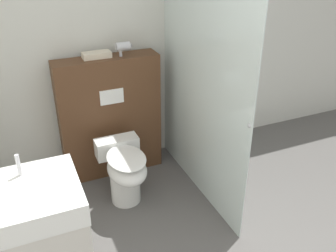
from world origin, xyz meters
name	(u,v)px	position (x,y,z in m)	size (l,w,h in m)	color
wall_back	(125,43)	(0.00, 2.22, 1.25)	(8.00, 0.06, 2.50)	silver
partition_panel	(110,117)	(-0.25, 2.02, 0.60)	(0.97, 0.25, 1.19)	#51331E
shower_glass	(201,84)	(0.40, 1.42, 1.05)	(0.04, 1.53, 2.10)	silver
toilet	(125,170)	(-0.29, 1.47, 0.33)	(0.39, 0.60, 0.54)	white
sink_vanity	(37,250)	(-1.10, 0.67, 0.47)	(0.61, 0.55, 1.07)	beige
hair_drier	(124,46)	(-0.08, 2.00, 1.28)	(0.16, 0.08, 0.13)	#B7B7BC
folded_towel	(97,55)	(-0.32, 2.04, 1.22)	(0.25, 0.12, 0.05)	beige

